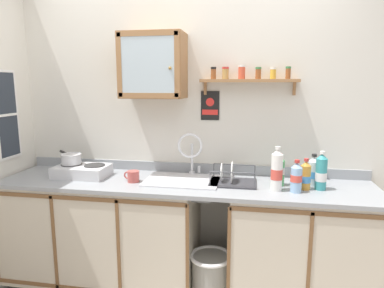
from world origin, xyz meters
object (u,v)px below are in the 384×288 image
(hot_plate_stove, at_px, (82,171))
(trash_bin, at_px, (210,279))
(bottle_soda_green_2, at_px, (279,171))
(saucepan, at_px, (71,158))
(warning_sign, at_px, (210,106))
(mug, at_px, (133,176))
(dish_rack, at_px, (232,180))
(bottle_opaque_white_0, at_px, (277,171))
(bottle_water_clear_1, at_px, (313,172))
(sink, at_px, (183,180))
(bottle_detergent_teal_3, at_px, (321,173))
(wall_cabinet, at_px, (153,66))
(bottle_juice_amber_4, at_px, (305,176))
(bottle_water_blue_5, at_px, (296,177))

(hot_plate_stove, height_order, trash_bin, hot_plate_stove)
(bottle_soda_green_2, relative_size, trash_bin, 0.59)
(saucepan, height_order, warning_sign, warning_sign)
(mug, bearing_deg, dish_rack, 6.59)
(bottle_soda_green_2, distance_m, trash_bin, 0.97)
(bottle_opaque_white_0, distance_m, bottle_water_clear_1, 0.33)
(sink, relative_size, bottle_detergent_teal_3, 2.04)
(bottle_soda_green_2, bearing_deg, wall_cabinet, 173.21)
(bottle_detergent_teal_3, distance_m, wall_cabinet, 1.49)
(bottle_detergent_teal_3, bearing_deg, bottle_juice_amber_4, -172.11)
(hot_plate_stove, bearing_deg, bottle_water_blue_5, -3.89)
(saucepan, distance_m, bottle_water_clear_1, 1.92)
(bottle_juice_amber_4, bearing_deg, bottle_soda_green_2, 159.34)
(mug, relative_size, warning_sign, 0.54)
(sink, distance_m, bottle_water_blue_5, 0.85)
(warning_sign, bearing_deg, sink, -123.54)
(bottle_opaque_white_0, relative_size, wall_cabinet, 0.63)
(hot_plate_stove, height_order, wall_cabinet, wall_cabinet)
(sink, height_order, saucepan, sink)
(saucepan, height_order, dish_rack, saucepan)
(bottle_soda_green_2, xyz_separation_m, wall_cabinet, (-0.99, 0.12, 0.77))
(dish_rack, bearing_deg, bottle_detergent_teal_3, -3.20)
(bottle_opaque_white_0, relative_size, bottle_juice_amber_4, 1.40)
(bottle_detergent_teal_3, height_order, wall_cabinet, wall_cabinet)
(bottle_water_clear_1, bearing_deg, bottle_soda_green_2, -169.80)
(trash_bin, bearing_deg, wall_cabinet, 149.68)
(trash_bin, bearing_deg, bottle_water_clear_1, 16.83)
(dish_rack, bearing_deg, bottle_juice_amber_4, -5.48)
(bottle_detergent_teal_3, bearing_deg, dish_rack, 176.80)
(saucepan, height_order, bottle_juice_amber_4, bottle_juice_amber_4)
(saucepan, relative_size, wall_cabinet, 0.55)
(dish_rack, relative_size, warning_sign, 1.48)
(bottle_juice_amber_4, relative_size, mug, 1.78)
(bottle_water_blue_5, height_order, trash_bin, bottle_water_blue_5)
(bottle_detergent_teal_3, xyz_separation_m, mug, (-1.39, -0.05, -0.08))
(hot_plate_stove, xyz_separation_m, trash_bin, (1.08, -0.15, -0.75))
(hot_plate_stove, xyz_separation_m, wall_cabinet, (0.58, 0.15, 0.84))
(dish_rack, distance_m, warning_sign, 0.64)
(hot_plate_stove, bearing_deg, sink, 2.00)
(trash_bin, bearing_deg, hot_plate_stove, 172.21)
(warning_sign, bearing_deg, bottle_opaque_white_0, -36.84)
(bottle_detergent_teal_3, xyz_separation_m, bottle_water_blue_5, (-0.18, -0.09, -0.02))
(wall_cabinet, height_order, warning_sign, wall_cabinet)
(bottle_opaque_white_0, bearing_deg, bottle_water_blue_5, -4.12)
(bottle_opaque_white_0, height_order, mug, bottle_opaque_white_0)
(sink, xyz_separation_m, mug, (-0.38, -0.10, 0.04))
(bottle_water_blue_5, distance_m, trash_bin, 1.01)
(sink, distance_m, dish_rack, 0.38)
(bottle_water_blue_5, distance_m, warning_sign, 0.90)
(bottle_water_clear_1, distance_m, bottle_soda_green_2, 0.25)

